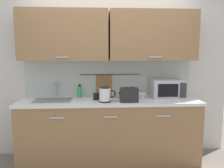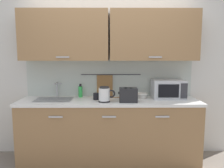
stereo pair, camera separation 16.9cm
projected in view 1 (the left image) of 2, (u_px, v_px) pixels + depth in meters
counter_unit at (109, 130)px, 3.28m from camera, size 2.53×0.64×0.90m
back_wall_assembly at (108, 55)px, 3.37m from camera, size 3.70×0.41×2.50m
sink_faucet at (55, 88)px, 3.38m from camera, size 0.09×0.17×0.22m
microwave at (167, 89)px, 3.36m from camera, size 0.46×0.35×0.27m
electric_kettle at (105, 95)px, 3.06m from camera, size 0.23×0.16×0.21m
dish_soap_bottle at (80, 92)px, 3.39m from camera, size 0.06×0.06×0.20m
mug_near_sink at (96, 96)px, 3.22m from camera, size 0.12×0.08×0.09m
mixing_bowl at (140, 95)px, 3.35m from camera, size 0.21×0.21×0.08m
toaster at (129, 95)px, 3.08m from camera, size 0.26×0.17×0.19m
wooden_spoon at (113, 97)px, 3.37m from camera, size 0.27×0.09×0.01m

